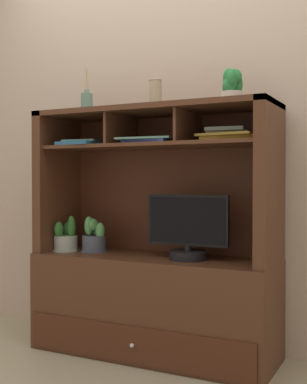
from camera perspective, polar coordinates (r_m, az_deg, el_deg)
The scene contains 12 objects.
floor_plane at distance 3.09m, azimuth -0.00°, elevation -17.70°, with size 6.00×6.00×0.02m, color tan.
back_wall at distance 3.19m, azimuth 2.18°, elevation 8.56°, with size 6.00×0.02×2.80m, color #BBA690.
media_console at distance 2.98m, azimuth 0.07°, elevation -9.37°, with size 1.40×0.51×1.41m.
tv_monitor at distance 2.81m, azimuth 3.82°, elevation -4.39°, with size 0.47×0.21×0.36m.
potted_orchid at distance 3.14m, azimuth -6.65°, elevation -4.99°, with size 0.16×0.16×0.21m.
potted_fern at distance 3.20m, azimuth -9.73°, elevation -5.22°, with size 0.17×0.17×0.22m.
magazine_stack_left at distance 2.87m, azimuth -0.37°, elevation 5.74°, with size 0.34×0.30×0.03m.
magazine_stack_centre at distance 3.09m, azimuth -7.74°, elevation 5.38°, with size 0.25×0.27×0.03m.
magazine_stack_right at distance 2.79m, azimuth 8.58°, elevation 6.21°, with size 0.33×0.30×0.07m.
diffuser_bottle at distance 3.19m, azimuth -7.43°, elevation 9.83°, with size 0.07×0.07×0.28m.
potted_succulent at distance 2.82m, azimuth 8.74°, elevation 11.63°, with size 0.13×0.14×0.19m.
ceramic_vase at distance 2.99m, azimuth 0.21°, elevation 10.85°, with size 0.08×0.08×0.17m.
Camera 1 is at (1.31, -2.61, 1.00)m, focal length 47.94 mm.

